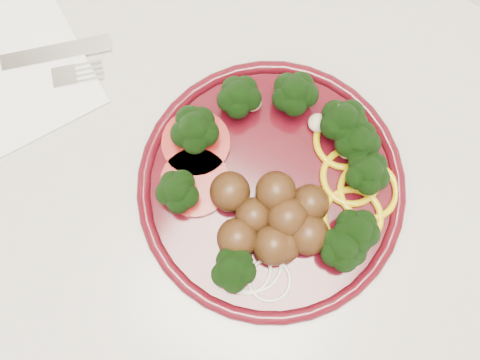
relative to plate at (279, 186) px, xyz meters
The scene contains 3 objects.
counter 0.47m from the plate, 157.33° to the right, with size 2.40×0.60×0.90m.
plate is the anchor object (origin of this frame).
napkin 0.31m from the plate, behind, with size 0.16×0.16×0.00m, color white.
Camera 1 is at (0.06, 1.60, 1.50)m, focal length 45.00 mm.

